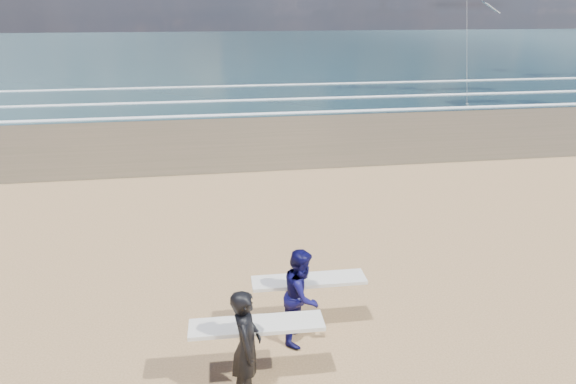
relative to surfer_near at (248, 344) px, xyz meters
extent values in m
cube|color=brown|center=(19.19, 17.87, -0.99)|extent=(220.00, 12.00, 0.01)
cube|color=#172D32|center=(19.19, 71.87, -0.99)|extent=(220.00, 100.00, 0.02)
cube|color=white|center=(19.19, 22.67, -0.95)|extent=(220.00, 0.50, 0.05)
cube|color=white|center=(19.19, 27.37, -0.95)|extent=(220.00, 0.50, 0.05)
cube|color=white|center=(19.19, 33.87, -0.95)|extent=(220.00, 0.50, 0.05)
imported|color=black|center=(-0.02, -0.04, -0.01)|extent=(0.54, 0.76, 1.96)
cube|color=silver|center=(0.18, 0.31, 0.12)|extent=(2.22, 0.59, 0.07)
imported|color=#0D0C45|center=(1.13, 1.38, -0.06)|extent=(1.03, 1.12, 1.86)
cube|color=silver|center=(1.33, 1.73, 0.04)|extent=(2.21, 0.56, 0.07)
cube|color=slate|center=(16.08, 23.80, -0.95)|extent=(0.12, 0.12, 0.10)
camera|label=1|loc=(-0.44, -6.79, 5.03)|focal=32.00mm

